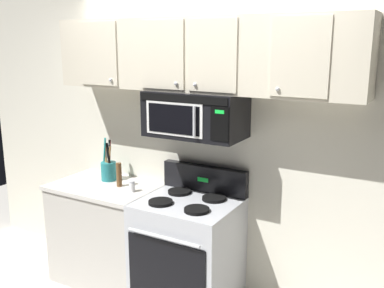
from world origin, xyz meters
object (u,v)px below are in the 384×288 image
object	(u,v)px
salt_shaker	(132,186)
pepper_mill	(119,175)
stove_range	(188,252)
over_range_microwave	(195,114)
utensil_crock_teal	(108,168)

from	to	relation	value
salt_shaker	pepper_mill	size ratio (longest dim) A/B	0.45
stove_range	salt_shaker	size ratio (longest dim) A/B	12.01
stove_range	pepper_mill	size ratio (longest dim) A/B	5.38
salt_shaker	pepper_mill	world-z (taller)	pepper_mill
over_range_microwave	pepper_mill	bearing A→B (deg)	-172.91
salt_shaker	stove_range	bearing A→B (deg)	3.15
over_range_microwave	salt_shaker	xyz separation A→B (m)	(-0.52, -0.15, -0.63)
stove_range	over_range_microwave	distance (m)	1.11
stove_range	utensil_crock_teal	bearing A→B (deg)	172.42
stove_range	pepper_mill	xyz separation A→B (m)	(-0.70, 0.03, 0.54)
utensil_crock_teal	over_range_microwave	bearing A→B (deg)	-0.18
stove_range	salt_shaker	bearing A→B (deg)	-176.85
utensil_crock_teal	salt_shaker	xyz separation A→B (m)	(0.38, -0.15, -0.06)
over_range_microwave	utensil_crock_teal	world-z (taller)	over_range_microwave
over_range_microwave	pepper_mill	world-z (taller)	over_range_microwave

